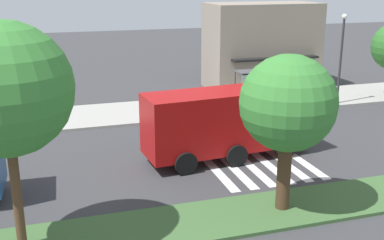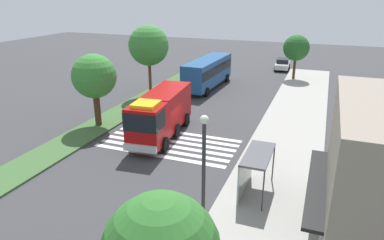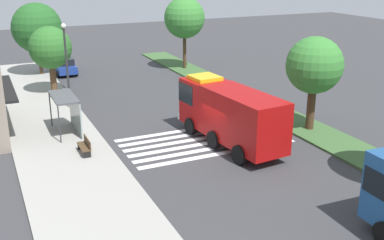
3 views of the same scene
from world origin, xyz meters
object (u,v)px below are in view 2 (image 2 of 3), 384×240
(parked_car_west, at_px, (282,64))
(transit_bus, at_px, (208,71))
(fire_truck, at_px, (160,113))
(bus_stop_shelter, at_px, (252,164))
(street_lamp, at_px, (204,175))
(median_tree_west, at_px, (94,77))
(sidewalk_tree_far_west, at_px, (296,48))
(median_tree_far_west, at_px, (149,46))
(bench_near_shelter, at_px, (263,156))

(parked_car_west, distance_m, transit_bus, 15.54)
(fire_truck, xyz_separation_m, bus_stop_shelter, (5.65, 8.41, -0.15))
(street_lamp, height_order, median_tree_west, street_lamp)
(sidewalk_tree_far_west, bearing_deg, median_tree_far_west, -45.14)
(street_lamp, height_order, median_tree_far_west, median_tree_far_west)
(parked_car_west, xyz_separation_m, bench_near_shelter, (31.47, 2.76, -0.26))
(transit_bus, xyz_separation_m, bench_near_shelter, (17.69, 9.84, -1.47))
(bus_stop_shelter, xyz_separation_m, bench_near_shelter, (-4.00, -0.01, -1.30))
(street_lamp, distance_m, median_tree_far_west, 25.18)
(sidewalk_tree_far_west, distance_m, median_tree_far_west, 19.69)
(fire_truck, distance_m, median_tree_far_west, 12.28)
(transit_bus, relative_size, median_tree_far_west, 1.38)
(transit_bus, height_order, sidewalk_tree_far_west, sidewalk_tree_far_west)
(bench_near_shelter, xyz_separation_m, median_tree_west, (-1.97, -14.48, 3.77))
(parked_car_west, bearing_deg, sidewalk_tree_far_west, 17.46)
(bus_stop_shelter, xyz_separation_m, street_lamp, (5.46, -0.97, 1.97))
(median_tree_far_west, relative_size, median_tree_west, 1.24)
(fire_truck, xyz_separation_m, bench_near_shelter, (1.65, 8.39, -1.45))
(bus_stop_shelter, distance_m, median_tree_west, 15.87)
(fire_truck, xyz_separation_m, median_tree_far_west, (-10.06, -6.08, 3.55))
(median_tree_far_west, bearing_deg, street_lamp, 32.56)
(transit_bus, distance_m, median_tree_far_west, 8.35)
(parked_car_west, relative_size, street_lamp, 0.69)
(bus_stop_shelter, relative_size, median_tree_west, 0.57)
(median_tree_far_west, bearing_deg, fire_truck, 31.15)
(transit_bus, bearing_deg, sidewalk_tree_far_west, -47.52)
(median_tree_far_west, distance_m, median_tree_west, 9.82)
(transit_bus, bearing_deg, fire_truck, -172.71)
(parked_car_west, bearing_deg, transit_bus, -30.19)
(fire_truck, distance_m, bench_near_shelter, 8.68)
(fire_truck, height_order, sidewalk_tree_far_west, sidewalk_tree_far_west)
(bus_stop_shelter, xyz_separation_m, median_tree_far_west, (-15.72, -14.49, 3.71))
(transit_bus, distance_m, bench_near_shelter, 20.29)
(parked_car_west, distance_m, bench_near_shelter, 31.59)
(bench_near_shelter, bearing_deg, median_tree_far_west, -128.98)
(bus_stop_shelter, relative_size, median_tree_far_west, 0.46)
(bench_near_shelter, xyz_separation_m, median_tree_far_west, (-11.72, -14.48, 5.00))
(bench_near_shelter, height_order, median_tree_west, median_tree_west)
(bus_stop_shelter, bearing_deg, street_lamp, -10.11)
(fire_truck, xyz_separation_m, parked_car_west, (-29.81, 5.63, -1.19))
(sidewalk_tree_far_west, bearing_deg, fire_truck, -18.14)
(median_tree_far_west, xyz_separation_m, median_tree_west, (9.74, 0.00, -1.23))
(bench_near_shelter, distance_m, street_lamp, 10.05)
(bench_near_shelter, bearing_deg, sidewalk_tree_far_west, -178.75)
(parked_car_west, relative_size, median_tree_far_west, 0.57)
(parked_car_west, relative_size, bus_stop_shelter, 1.25)
(parked_car_west, height_order, transit_bus, transit_bus)
(sidewalk_tree_far_west, bearing_deg, transit_bus, -49.67)
(transit_bus, xyz_separation_m, median_tree_far_west, (5.97, -4.64, 3.54))
(sidewalk_tree_far_west, bearing_deg, parked_car_west, -159.53)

